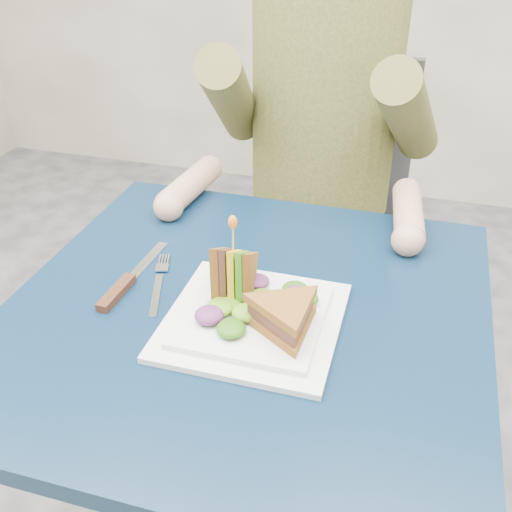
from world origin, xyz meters
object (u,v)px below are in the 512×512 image
(fork, at_px, (158,285))
(knife, at_px, (123,286))
(chair, at_px, (324,208))
(plate, at_px, (253,319))
(sandwich_flat, at_px, (285,316))
(diner, at_px, (324,83))
(sandwich_upright, at_px, (234,274))
(table, at_px, (246,345))

(fork, relative_size, knife, 0.79)
(chair, distance_m, plate, 0.79)
(chair, bearing_deg, sandwich_flat, -84.29)
(diner, xyz_separation_m, knife, (-0.21, -0.62, -0.18))
(sandwich_upright, distance_m, fork, 0.14)
(diner, xyz_separation_m, sandwich_upright, (-0.02, -0.61, -0.13))
(sandwich_upright, height_order, knife, sandwich_upright)
(plate, xyz_separation_m, sandwich_upright, (-0.04, 0.04, 0.05))
(plate, height_order, knife, plate)
(diner, bearing_deg, fork, -104.57)
(sandwich_flat, distance_m, fork, 0.25)
(table, distance_m, diner, 0.67)
(table, distance_m, sandwich_upright, 0.14)
(fork, bearing_deg, sandwich_flat, -17.93)
(chair, bearing_deg, diner, -90.00)
(table, bearing_deg, chair, 90.00)
(table, height_order, sandwich_upright, sandwich_upright)
(table, distance_m, knife, 0.23)
(sandwich_flat, xyz_separation_m, fork, (-0.23, 0.08, -0.04))
(table, xyz_separation_m, fork, (-0.16, 0.01, 0.08))
(fork, distance_m, knife, 0.06)
(sandwich_upright, bearing_deg, fork, 177.51)
(sandwich_flat, bearing_deg, diner, 96.65)
(sandwich_upright, bearing_deg, sandwich_flat, -35.17)
(diner, distance_m, fork, 0.65)
(chair, height_order, knife, chair)
(sandwich_upright, xyz_separation_m, fork, (-0.14, 0.01, -0.05))
(diner, height_order, sandwich_upright, diner)
(diner, relative_size, sandwich_upright, 5.14)
(plate, bearing_deg, table, 121.42)
(table, distance_m, sandwich_flat, 0.16)
(sandwich_flat, relative_size, knife, 0.81)
(table, xyz_separation_m, knife, (-0.21, -0.01, 0.09))
(sandwich_upright, bearing_deg, knife, -174.43)
(plate, bearing_deg, fork, 164.17)
(knife, bearing_deg, sandwich_upright, 5.57)
(sandwich_upright, height_order, fork, sandwich_upright)
(chair, bearing_deg, knife, -105.83)
(table, bearing_deg, sandwich_flat, -39.04)
(plate, bearing_deg, knife, 173.45)
(sandwich_flat, bearing_deg, table, 140.96)
(chair, bearing_deg, fork, -102.35)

